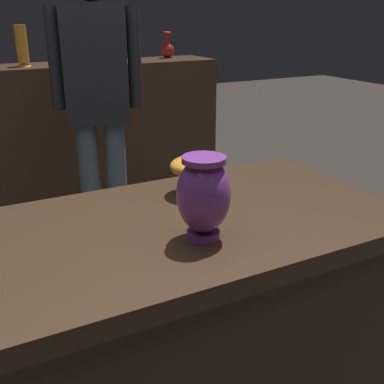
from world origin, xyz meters
The scene contains 8 objects.
display_plinth centered at (0.00, 0.00, 0.40)m, with size 1.20×0.64×0.80m.
back_display_shelf centered at (0.00, 2.20, 0.49)m, with size 2.60×0.40×0.99m.
vase_centerpiece centered at (0.00, -0.12, 0.91)m, with size 0.13×0.13×0.21m.
vase_tall_behind centered at (0.12, 0.16, 0.88)m, with size 0.14×0.14×0.12m.
shelf_vase_center centered at (0.00, 2.19, 1.11)m, with size 0.10×0.10×0.25m.
shelf_vase_right centered at (0.52, 2.25, 1.11)m, with size 0.12×0.12×0.23m.
shelf_vase_far_right centered at (1.04, 2.28, 1.05)m, with size 0.10×0.10×0.18m.
visitor_center_back centered at (0.23, 1.43, 0.90)m, with size 0.45×0.27×1.53m.
Camera 1 is at (-0.51, -1.02, 1.32)m, focal length 44.49 mm.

